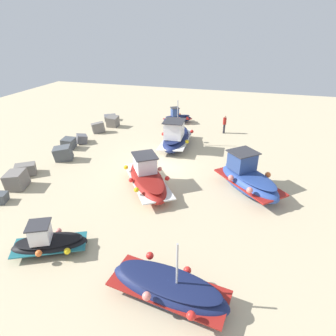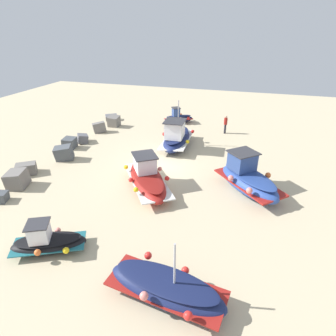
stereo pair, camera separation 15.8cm
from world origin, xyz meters
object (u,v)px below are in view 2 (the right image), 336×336
fishing_boat_5 (178,118)px  person_walking (226,123)px  fishing_boat_3 (47,242)px  fishing_boat_4 (166,288)px  fishing_boat_0 (248,179)px  fishing_boat_2 (177,138)px  fishing_boat_1 (147,178)px

fishing_boat_5 → person_walking: (-1.86, -5.14, 0.46)m
fishing_boat_3 → fishing_boat_4: fishing_boat_4 is taller
fishing_boat_0 → person_walking: bearing=-29.0°
fishing_boat_2 → fishing_boat_5: (6.53, 1.57, -0.31)m
fishing_boat_2 → fishing_boat_4: bearing=10.9°
fishing_boat_1 → person_walking: fishing_boat_1 is taller
fishing_boat_1 → person_walking: size_ratio=3.22×
fishing_boat_1 → fishing_boat_4: (-7.64, -3.61, -0.15)m
fishing_boat_0 → fishing_boat_1: size_ratio=0.86×
fishing_boat_2 → fishing_boat_4: 15.19m
fishing_boat_4 → fishing_boat_3: bearing=-0.7°
fishing_boat_3 → fishing_boat_4: 6.06m
fishing_boat_4 → person_walking: fishing_boat_4 is taller
fishing_boat_0 → fishing_boat_1: (-1.38, 6.14, -0.15)m
fishing_boat_5 → person_walking: bearing=127.4°
fishing_boat_4 → person_walking: (19.42, 0.04, 0.47)m
person_walking → fishing_boat_0: bearing=122.5°
fishing_boat_4 → fishing_boat_0: bearing=-97.6°
fishing_boat_4 → fishing_boat_1: bearing=-56.6°
fishing_boat_5 → fishing_boat_4: bearing=71.1°
fishing_boat_3 → fishing_boat_2: bearing=-125.7°
person_walking → fishing_boat_2: bearing=71.2°
person_walking → fishing_boat_3: bearing=90.7°
fishing_boat_4 → fishing_boat_5: (21.28, 5.18, 0.00)m
fishing_boat_1 → fishing_boat_4: size_ratio=1.14×
fishing_boat_0 → fishing_boat_5: (12.26, 7.71, -0.30)m
fishing_boat_1 → fishing_boat_4: 8.45m
fishing_boat_1 → fishing_boat_2: 7.11m
fishing_boat_5 → fishing_boat_1: bearing=64.0°
fishing_boat_1 → fishing_boat_5: size_ratio=1.77×
fishing_boat_4 → fishing_boat_5: fishing_boat_4 is taller
fishing_boat_0 → person_walking: fishing_boat_0 is taller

